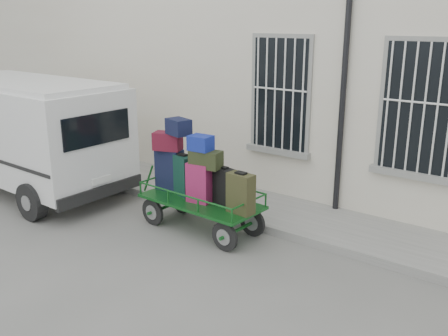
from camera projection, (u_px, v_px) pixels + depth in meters
ground at (203, 256)px, 8.10m from camera, size 80.00×80.00×0.00m
building at (353, 51)px, 11.46m from camera, size 24.00×5.15×6.00m
sidewalk at (274, 212)px, 9.77m from camera, size 24.00×1.70×0.15m
luggage_cart at (197, 180)px, 8.90m from camera, size 2.68×1.12×1.99m
van at (28, 128)px, 10.87m from camera, size 4.95×2.31×2.47m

